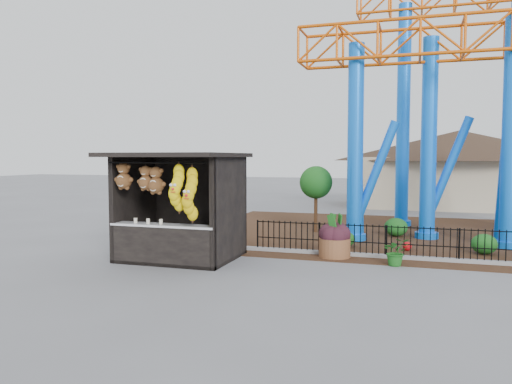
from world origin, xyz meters
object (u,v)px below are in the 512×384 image
(prize_booth, at_px, (177,208))
(terracotta_planter, at_px, (335,248))
(roller_coaster, at_px, (462,65))
(potted_plant, at_px, (396,252))

(prize_booth, distance_m, terracotta_planter, 4.82)
(prize_booth, xyz_separation_m, roller_coaster, (8.10, 7.32, 4.91))
(prize_booth, distance_m, roller_coaster, 11.98)
(terracotta_planter, xyz_separation_m, potted_plant, (1.80, -0.62, 0.10))
(terracotta_planter, relative_size, potted_plant, 1.19)
(roller_coaster, xyz_separation_m, terracotta_planter, (-3.80, -5.53, -6.15))
(roller_coaster, relative_size, potted_plant, 13.91)
(roller_coaster, distance_m, terracotta_planter, 9.10)
(roller_coaster, height_order, potted_plant, roller_coaster)
(roller_coaster, bearing_deg, potted_plant, -108.06)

